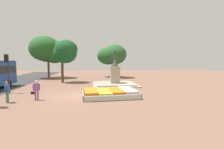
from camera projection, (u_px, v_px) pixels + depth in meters
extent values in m
plane|color=brown|center=(74.00, 96.00, 16.31)|extent=(78.88, 78.88, 0.00)
cube|color=#38281C|center=(110.00, 94.00, 15.91)|extent=(4.96, 3.54, 0.44)
cube|color=gray|center=(113.00, 98.00, 14.30)|extent=(4.93, 0.47, 0.48)
cube|color=gray|center=(107.00, 91.00, 17.53)|extent=(4.93, 0.47, 0.48)
cube|color=gray|center=(83.00, 95.00, 15.46)|extent=(0.35, 3.40, 0.48)
cube|color=gray|center=(135.00, 93.00, 16.36)|extent=(0.35, 3.40, 0.48)
cube|color=orange|center=(91.00, 91.00, 15.57)|extent=(1.35, 3.08, 0.21)
cube|color=yellow|center=(104.00, 91.00, 15.78)|extent=(1.35, 3.08, 0.12)
cube|color=orange|center=(116.00, 91.00, 15.99)|extent=(1.35, 3.08, 0.19)
cube|color=white|center=(128.00, 90.00, 16.20)|extent=(1.35, 3.08, 0.24)
cube|color=#B2BCAD|center=(113.00, 98.00, 14.25)|extent=(4.69, 0.55, 0.39)
cube|color=#9D937F|center=(115.00, 85.00, 23.21)|extent=(5.75, 5.75, 0.14)
cube|color=gray|center=(115.00, 83.00, 23.20)|extent=(4.88, 4.88, 0.14)
cube|color=#9E937F|center=(115.00, 75.00, 23.11)|extent=(1.16, 1.16, 2.09)
cube|color=#9E937F|center=(115.00, 67.00, 23.01)|extent=(1.37, 1.37, 0.12)
cone|color=#384233|center=(115.00, 62.00, 22.96)|extent=(0.87, 0.87, 1.19)
cylinder|color=#384233|center=(115.00, 55.00, 22.88)|extent=(0.37, 0.37, 0.69)
sphere|color=#384233|center=(115.00, 51.00, 22.84)|extent=(0.30, 0.30, 0.30)
cylinder|color=#384233|center=(114.00, 54.00, 22.99)|extent=(0.54, 0.46, 0.43)
cylinder|color=#2D2D33|center=(9.00, 74.00, 17.20)|extent=(0.12, 0.12, 3.89)
cube|color=black|center=(6.00, 58.00, 17.07)|extent=(0.26, 0.30, 0.80)
cylinder|color=#4B0808|center=(4.00, 56.00, 17.04)|extent=(0.04, 0.14, 0.14)
cylinder|color=#543E08|center=(5.00, 58.00, 17.06)|extent=(0.04, 0.14, 0.14)
cylinder|color=green|center=(5.00, 61.00, 17.08)|extent=(0.04, 0.14, 0.14)
cylinder|color=black|center=(8.00, 84.00, 21.28)|extent=(0.34, 0.92, 0.90)
cylinder|color=#8C4C99|center=(38.00, 95.00, 14.45)|extent=(0.13, 0.13, 0.84)
cylinder|color=#8C4C99|center=(35.00, 95.00, 14.41)|extent=(0.13, 0.13, 0.84)
cube|color=#8C4C99|center=(36.00, 87.00, 14.37)|extent=(0.41, 0.27, 0.59)
cylinder|color=#8C4C99|center=(39.00, 87.00, 14.43)|extent=(0.09, 0.09, 0.56)
cylinder|color=#8C4C99|center=(33.00, 87.00, 14.31)|extent=(0.09, 0.09, 0.56)
sphere|color=beige|center=(36.00, 82.00, 14.33)|extent=(0.22, 0.22, 0.22)
cube|color=black|center=(33.00, 93.00, 14.34)|extent=(0.29, 0.16, 0.22)
cylinder|color=#338C4C|center=(7.00, 98.00, 13.49)|extent=(0.13, 0.13, 0.83)
cylinder|color=#338C4C|center=(8.00, 97.00, 13.67)|extent=(0.13, 0.13, 0.83)
cube|color=#264CA5|center=(7.00, 89.00, 13.52)|extent=(0.23, 0.39, 0.59)
cylinder|color=#264CA5|center=(5.00, 89.00, 13.28)|extent=(0.09, 0.09, 0.56)
cylinder|color=#264CA5|center=(9.00, 88.00, 13.76)|extent=(0.09, 0.09, 0.56)
sphere|color=#8C664C|center=(7.00, 83.00, 13.48)|extent=(0.22, 0.22, 0.22)
cylinder|color=#4C3823|center=(112.00, 71.00, 33.65)|extent=(0.36, 0.36, 2.34)
ellipsoid|color=#24582A|center=(115.00, 54.00, 32.61)|extent=(4.21, 4.30, 3.69)
ellipsoid|color=#265A2B|center=(108.00, 56.00, 34.15)|extent=(4.32, 3.68, 3.40)
cylinder|color=#4C3823|center=(62.00, 72.00, 25.45)|extent=(0.36, 0.36, 3.02)
ellipsoid|color=#1A4D26|center=(66.00, 50.00, 25.31)|extent=(3.23, 3.05, 2.84)
ellipsoid|color=#164E24|center=(65.00, 53.00, 25.53)|extent=(3.40, 3.01, 2.97)
cylinder|color=#4C3823|center=(49.00, 69.00, 31.55)|extent=(0.36, 0.36, 3.31)
ellipsoid|color=#225E29|center=(55.00, 52.00, 31.81)|extent=(4.51, 4.50, 4.21)
ellipsoid|color=#275A28|center=(48.00, 50.00, 32.20)|extent=(5.44, 4.91, 4.45)
ellipsoid|color=#265926|center=(44.00, 48.00, 31.18)|extent=(5.28, 5.24, 4.51)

